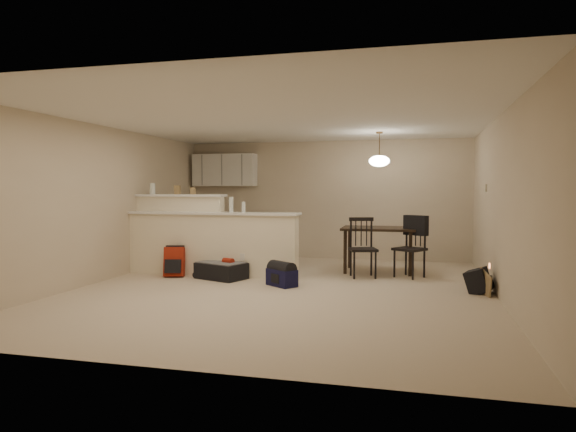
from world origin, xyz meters
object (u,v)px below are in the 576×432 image
(dining_chair_near, at_px, (363,248))
(dining_chair_far, at_px, (409,247))
(red_backpack, at_px, (174,262))
(dining_table, at_px, (379,233))
(pendant_lamp, at_px, (379,160))
(suitcase, at_px, (221,271))
(navy_duffel, at_px, (282,278))
(black_daypack, at_px, (478,281))

(dining_chair_near, relative_size, dining_chair_far, 0.98)
(red_backpack, bearing_deg, dining_chair_near, -3.12)
(dining_table, bearing_deg, pendant_lamp, 62.51)
(dining_table, distance_m, dining_chair_near, 0.70)
(dining_table, height_order, dining_chair_near, dining_chair_near)
(suitcase, xyz_separation_m, red_backpack, (-0.85, 0.00, 0.12))
(suitcase, height_order, navy_duffel, suitcase)
(pendant_lamp, height_order, dining_chair_near, pendant_lamp)
(dining_chair_near, relative_size, red_backpack, 2.02)
(suitcase, relative_size, black_daypack, 2.06)
(dining_chair_near, bearing_deg, black_daypack, -43.79)
(suitcase, xyz_separation_m, navy_duffel, (1.14, -0.37, -0.00))
(dining_table, bearing_deg, dining_chair_near, -109.01)
(dining_table, xyz_separation_m, red_backpack, (-3.32, -1.35, -0.46))
(suitcase, xyz_separation_m, black_daypack, (3.99, -0.17, 0.03))
(red_backpack, xyz_separation_m, navy_duffel, (1.98, -0.37, -0.12))
(dining_chair_near, xyz_separation_m, black_daypack, (1.73, -0.87, -0.33))
(red_backpack, bearing_deg, navy_duffel, -26.65)
(pendant_lamp, relative_size, dining_chair_far, 0.61)
(dining_chair_near, distance_m, black_daypack, 1.97)
(navy_duffel, bearing_deg, dining_chair_far, 70.20)
(dining_table, relative_size, red_backpack, 2.62)
(dining_table, distance_m, pendant_lamp, 1.29)
(pendant_lamp, xyz_separation_m, dining_chair_near, (-0.21, -0.64, -1.49))
(dining_table, relative_size, dining_chair_far, 1.27)
(pendant_lamp, distance_m, red_backpack, 3.98)
(dining_chair_near, distance_m, dining_chair_far, 0.78)
(navy_duffel, bearing_deg, dining_table, 88.44)
(dining_chair_near, bearing_deg, suitcase, -179.65)
(dining_chair_near, xyz_separation_m, suitcase, (-2.26, -0.71, -0.37))
(red_backpack, relative_size, navy_duffel, 1.04)
(suitcase, bearing_deg, dining_table, 49.44)
(dining_chair_far, distance_m, navy_duffel, 2.30)
(pendant_lamp, relative_size, navy_duffel, 1.30)
(pendant_lamp, xyz_separation_m, navy_duffel, (-1.33, -1.72, -1.86))
(dining_table, bearing_deg, black_daypack, -45.65)
(dining_chair_far, bearing_deg, pendant_lamp, 173.09)
(black_daypack, bearing_deg, navy_duffel, 112.37)
(navy_duffel, relative_size, black_daypack, 1.27)
(red_backpack, bearing_deg, dining_chair_far, -2.93)
(dining_chair_far, height_order, suitcase, dining_chair_far)
(red_backpack, bearing_deg, dining_table, 6.14)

